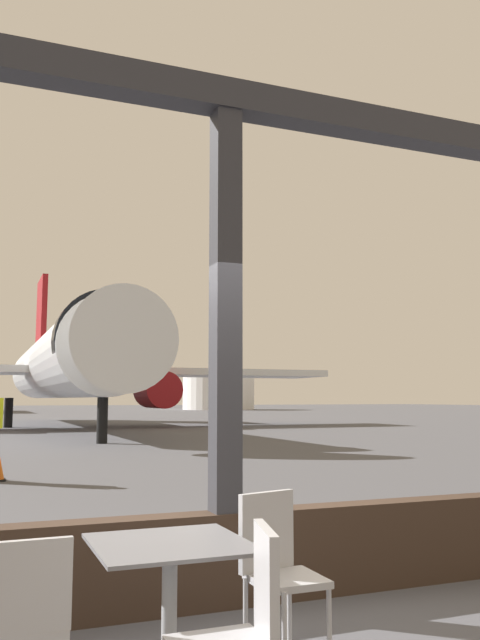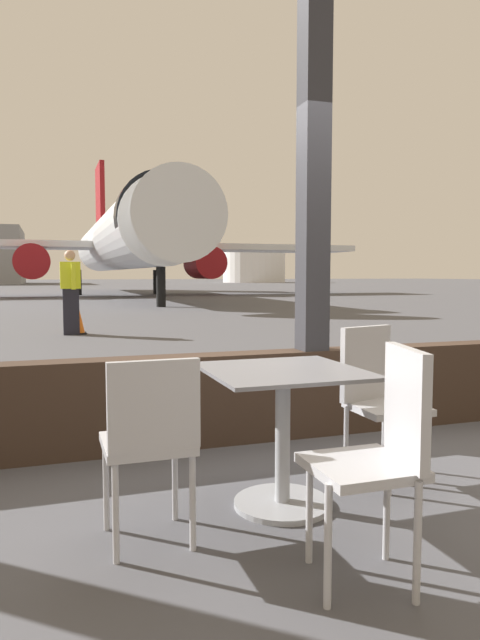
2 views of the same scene
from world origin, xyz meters
The scene contains 10 objects.
ground_plane centered at (0.00, 40.00, 0.00)m, with size 220.00×220.00×0.00m, color #4C4C51.
window_frame centered at (0.00, 0.00, 1.39)m, with size 8.15×0.24×3.96m.
dining_table centered at (-0.76, -1.22, 0.43)m, with size 0.79×0.79×0.74m.
cafe_chair_window_left centered at (-1.50, -1.46, 0.53)m, with size 0.40×0.40×0.87m.
cafe_chair_window_right centered at (-0.67, -2.04, 0.57)m, with size 0.46×0.46×0.95m.
cafe_chair_aisle_left centered at (-0.03, -0.98, 0.54)m, with size 0.47×0.47×0.92m.
airplane centered at (2.18, 29.71, 3.21)m, with size 29.58×31.25×9.94m.
ground_crew_worker centered at (-1.49, 8.24, 0.90)m, with size 0.40×0.56×1.74m.
traffic_cone centered at (-1.37, 8.35, 0.35)m, with size 0.36×0.36×0.74m.
fuel_storage_tank centered at (29.14, 81.35, 2.58)m, with size 9.87×9.87×5.16m, color white.
Camera 2 is at (-1.92, -3.96, 1.24)m, focal length 31.97 mm.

